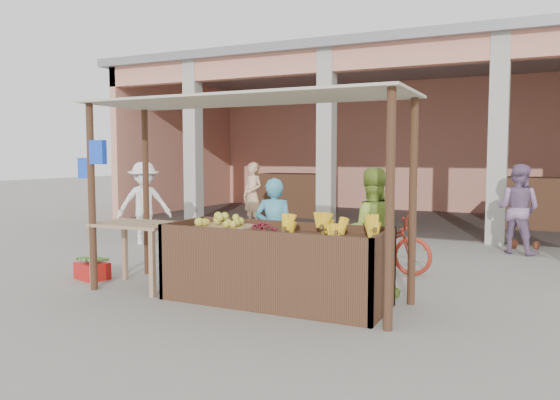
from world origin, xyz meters
The scene contains 18 objects.
ground centered at (0.00, 0.00, 0.00)m, with size 60.00×60.00×0.00m, color gray.
market_building centered at (0.05, 8.93, 2.70)m, with size 14.40×6.40×4.20m.
fruit_stall centered at (0.50, 0.00, 0.40)m, with size 2.60×0.95×0.80m, color #503320.
stall_awning centered at (-0.01, 0.06, 1.98)m, with size 4.09×1.35×2.39m.
banana_heap centered at (1.14, 0.01, 0.90)m, with size 1.06×0.58×0.19m, color gold, non-canonical shape.
melon_tray centered at (-0.17, 0.03, 0.89)m, with size 0.67×0.58×0.19m.
berry_heap centered at (0.31, 0.03, 0.88)m, with size 0.47×0.39×0.15m, color maroon.
side_table centered at (-1.41, -0.13, 0.71)m, with size 1.07×0.74×0.85m.
papaya_pile centered at (-1.41, -0.13, 0.96)m, with size 0.76×0.43×0.22m, color #58912F, non-canonical shape.
red_crate centered at (-2.31, -0.01, 0.12)m, with size 0.45×0.32×0.23m, color red.
plantain_bundle centered at (-2.31, -0.01, 0.26)m, with size 0.33×0.23×0.07m, color #4A822F, non-canonical shape.
produce_sacks centered at (3.05, 5.33, 0.31)m, with size 0.82×0.77×0.62m.
vendor_blue centered at (0.10, 0.80, 0.76)m, with size 0.57×0.42×1.51m, color #4CA6C5.
vendor_green centered at (1.41, 0.80, 0.82)m, with size 0.79×0.46×1.64m, color #91B33C.
motorcycle centered at (1.10, 2.12, 0.45)m, with size 1.72×0.59×0.90m, color maroon.
shopper_a centered at (-3.63, 2.71, 0.86)m, with size 1.10×0.55×1.71m, color white.
shopper_e centered at (-2.78, 5.55, 0.81)m, with size 0.60×0.46×1.62m, color tan.
shopper_f centered at (2.92, 4.71, 0.85)m, with size 0.83×0.48×1.71m, color gray.
Camera 1 is at (3.24, -5.61, 1.71)m, focal length 35.00 mm.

